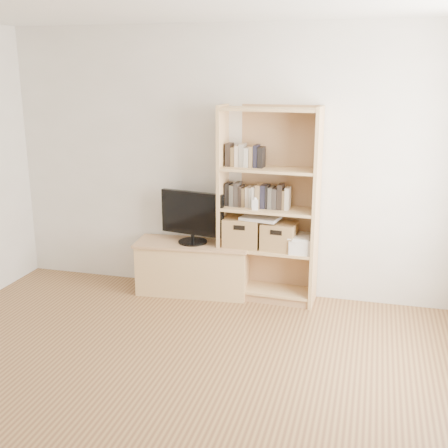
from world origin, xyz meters
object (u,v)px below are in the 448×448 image
at_px(tv_stand, 193,269).
at_px(television, 192,217).
at_px(baby_monitor, 255,205).
at_px(basket_right, 279,236).
at_px(basket_left, 243,232).
at_px(laptop, 260,218).
at_px(bookshelf, 268,206).

xyz_separation_m(tv_stand, television, (0.00, 0.00, 0.53)).
xyz_separation_m(baby_monitor, basket_right, (0.22, 0.09, -0.31)).
relative_size(basket_left, basket_right, 1.08).
xyz_separation_m(basket_right, laptop, (-0.19, 0.00, 0.17)).
bearing_deg(laptop, basket_right, 8.56).
relative_size(television, baby_monitor, 6.70).
relative_size(tv_stand, basket_right, 3.44).
bearing_deg(tv_stand, baby_monitor, -10.77).
distance_m(tv_stand, television, 0.53).
distance_m(bookshelf, basket_left, 0.37).
height_order(tv_stand, bookshelf, bookshelf).
relative_size(tv_stand, television, 1.65).
distance_m(baby_monitor, basket_left, 0.35).
xyz_separation_m(bookshelf, basket_left, (-0.25, 0.00, -0.27)).
xyz_separation_m(basket_left, laptop, (0.18, -0.01, 0.15)).
bearing_deg(basket_right, laptop, -176.87).
height_order(tv_stand, basket_left, basket_left).
bearing_deg(laptop, basket_left, -172.94).
distance_m(bookshelf, basket_right, 0.31).
bearing_deg(basket_left, tv_stand, -175.25).
distance_m(basket_left, basket_right, 0.36).
relative_size(television, basket_right, 2.09).
height_order(television, basket_right, television).
bearing_deg(basket_left, basket_right, -2.50).
height_order(bookshelf, baby_monitor, bookshelf).
xyz_separation_m(baby_monitor, laptop, (0.03, 0.09, -0.15)).
bearing_deg(bookshelf, laptop, -174.05).
height_order(tv_stand, television, television).
bearing_deg(laptop, television, -167.02).
bearing_deg(bookshelf, television, -174.77).
distance_m(tv_stand, basket_right, 0.95).
xyz_separation_m(television, basket_left, (0.50, 0.04, -0.12)).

